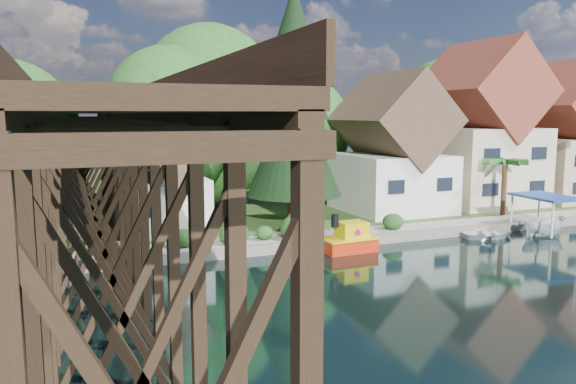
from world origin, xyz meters
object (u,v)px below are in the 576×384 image
(shed, at_px, (167,181))
(boat_white_a, at_px, (488,232))
(conifer, at_px, (294,111))
(palm_tree, at_px, (505,163))
(house_left, at_px, (392,153))
(house_center, at_px, (480,135))
(trestle_bridge, at_px, (91,175))
(boat_canopy, at_px, (545,218))
(tugboat, at_px, (349,240))
(house_right, at_px, (563,141))

(shed, relative_size, boat_white_a, 2.22)
(conifer, relative_size, palm_tree, 3.57)
(house_left, xyz_separation_m, house_center, (9.00, 0.50, 1.28))
(trestle_bridge, distance_m, boat_canopy, 29.27)
(boat_white_a, bearing_deg, house_left, 21.06)
(house_center, bearing_deg, shed, -175.76)
(house_center, distance_m, conifer, 18.58)
(house_left, bearing_deg, palm_tree, -38.11)
(shed, relative_size, tugboat, 2.31)
(house_right, bearing_deg, trestle_bridge, -165.21)
(house_center, xyz_separation_m, conifer, (-18.29, -2.64, 1.95))
(conifer, distance_m, tugboat, 10.39)
(shed, bearing_deg, house_center, 4.24)
(house_left, bearing_deg, conifer, -167.03)
(boat_white_a, bearing_deg, tugboat, 99.45)
(house_center, relative_size, palm_tree, 3.03)
(house_left, distance_m, shed, 18.11)
(trestle_bridge, bearing_deg, house_right, 14.79)
(palm_tree, xyz_separation_m, boat_canopy, (-0.68, -4.70, -3.33))
(boat_canopy, bearing_deg, palm_tree, 81.76)
(house_right, bearing_deg, house_left, -180.00)
(trestle_bridge, height_order, shed, trestle_bridge)
(conifer, height_order, boat_white_a, conifer)
(tugboat, bearing_deg, boat_white_a, -0.52)
(palm_tree, bearing_deg, boat_white_a, -140.30)
(tugboat, xyz_separation_m, boat_canopy, (14.50, -0.78, 0.46))
(tugboat, bearing_deg, trestle_bridge, -173.26)
(palm_tree, relative_size, boat_white_a, 1.30)
(palm_tree, bearing_deg, trestle_bridge, -169.26)
(house_left, height_order, tugboat, house_left)
(boat_canopy, bearing_deg, house_center, 73.68)
(boat_canopy, bearing_deg, boat_white_a, 170.58)
(shed, xyz_separation_m, conifer, (8.71, -0.64, 4.54))
(trestle_bridge, bearing_deg, tugboat, 6.74)
(house_center, bearing_deg, conifer, -171.79)
(house_center, height_order, palm_tree, house_center)
(shed, distance_m, conifer, 9.85)
(shed, bearing_deg, house_left, 4.77)
(palm_tree, bearing_deg, tugboat, -165.54)
(trestle_bridge, distance_m, conifer, 16.51)
(house_center, distance_m, boat_canopy, 12.04)
(trestle_bridge, height_order, boat_white_a, trestle_bridge)
(boat_white_a, bearing_deg, trestle_bridge, 103.70)
(trestle_bridge, bearing_deg, shed, 61.81)
(palm_tree, height_order, tugboat, palm_tree)
(trestle_bridge, height_order, house_left, house_left)
(house_left, height_order, boat_white_a, house_left)
(tugboat, xyz_separation_m, boat_white_a, (10.35, -0.09, -0.35))
(palm_tree, distance_m, boat_white_a, 7.51)
(conifer, bearing_deg, palm_tree, -10.90)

